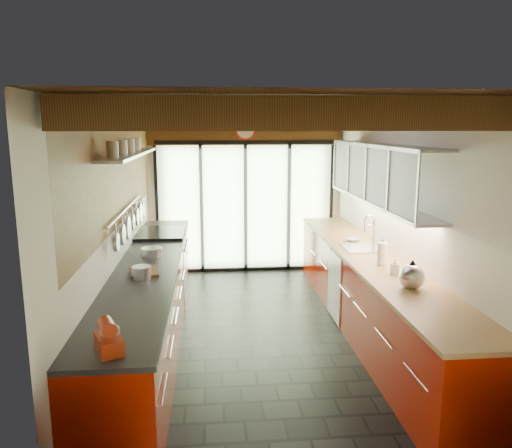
# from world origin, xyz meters

# --- Properties ---
(ground) EXTENTS (5.50, 5.50, 0.00)m
(ground) POSITION_xyz_m (0.00, 0.00, 0.00)
(ground) COLOR black
(ground) RESTS_ON ground
(room_shell) EXTENTS (5.50, 5.50, 5.50)m
(room_shell) POSITION_xyz_m (0.00, 0.00, 1.65)
(room_shell) COLOR silver
(room_shell) RESTS_ON ground
(ceiling_beams) EXTENTS (3.14, 5.06, 4.90)m
(ceiling_beams) POSITION_xyz_m (-0.00, 0.38, 2.46)
(ceiling_beams) COLOR #593316
(ceiling_beams) RESTS_ON ground
(glass_door) EXTENTS (2.95, 0.10, 2.90)m
(glass_door) POSITION_xyz_m (0.00, 2.69, 1.66)
(glass_door) COLOR #C6EAAD
(glass_door) RESTS_ON ground
(left_counter) EXTENTS (0.68, 5.00, 0.92)m
(left_counter) POSITION_xyz_m (-1.28, 0.00, 0.46)
(left_counter) COLOR #9D1502
(left_counter) RESTS_ON ground
(range_stove) EXTENTS (0.66, 0.90, 0.97)m
(range_stove) POSITION_xyz_m (-1.28, 1.45, 0.47)
(range_stove) COLOR silver
(range_stove) RESTS_ON ground
(right_counter) EXTENTS (0.68, 5.00, 0.92)m
(right_counter) POSITION_xyz_m (1.27, 0.00, 0.46)
(right_counter) COLOR #9D1502
(right_counter) RESTS_ON ground
(sink_assembly) EXTENTS (0.45, 0.52, 0.43)m
(sink_assembly) POSITION_xyz_m (1.29, 0.40, 0.96)
(sink_assembly) COLOR silver
(sink_assembly) RESTS_ON right_counter
(upper_cabinets_right) EXTENTS (0.34, 3.00, 3.00)m
(upper_cabinets_right) POSITION_xyz_m (1.43, 0.30, 1.85)
(upper_cabinets_right) COLOR silver
(upper_cabinets_right) RESTS_ON ground
(left_wall_fixtures) EXTENTS (0.28, 2.60, 0.96)m
(left_wall_fixtures) POSITION_xyz_m (-1.47, 0.29, 1.78)
(left_wall_fixtures) COLOR silver
(left_wall_fixtures) RESTS_ON ground
(stand_mixer) EXTENTS (0.24, 0.30, 0.24)m
(stand_mixer) POSITION_xyz_m (-1.27, -2.24, 1.01)
(stand_mixer) COLOR #AF2B0E
(stand_mixer) RESTS_ON left_counter
(pot_large) EXTENTS (0.22, 0.22, 0.12)m
(pot_large) POSITION_xyz_m (-1.27, -0.60, 0.98)
(pot_large) COLOR silver
(pot_large) RESTS_ON left_counter
(pot_small) EXTENTS (0.32, 0.32, 0.09)m
(pot_small) POSITION_xyz_m (-1.27, 0.28, 0.97)
(pot_small) COLOR silver
(pot_small) RESTS_ON left_counter
(cutting_board) EXTENTS (0.33, 0.42, 0.03)m
(cutting_board) POSITION_xyz_m (-1.27, -0.44, 0.94)
(cutting_board) COLOR brown
(cutting_board) RESTS_ON left_counter
(kettle) EXTENTS (0.30, 0.33, 0.28)m
(kettle) POSITION_xyz_m (1.27, -1.14, 1.04)
(kettle) COLOR silver
(kettle) RESTS_ON right_counter
(paper_towel) EXTENTS (0.13, 0.13, 0.29)m
(paper_towel) POSITION_xyz_m (1.27, -0.34, 1.04)
(paper_towel) COLOR white
(paper_towel) RESTS_ON right_counter
(soap_bottle) EXTENTS (0.09, 0.09, 0.17)m
(soap_bottle) POSITION_xyz_m (1.27, -0.72, 1.00)
(soap_bottle) COLOR silver
(soap_bottle) RESTS_ON right_counter
(bowl) EXTENTS (0.21, 0.21, 0.05)m
(bowl) POSITION_xyz_m (1.27, 0.77, 0.94)
(bowl) COLOR silver
(bowl) RESTS_ON right_counter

